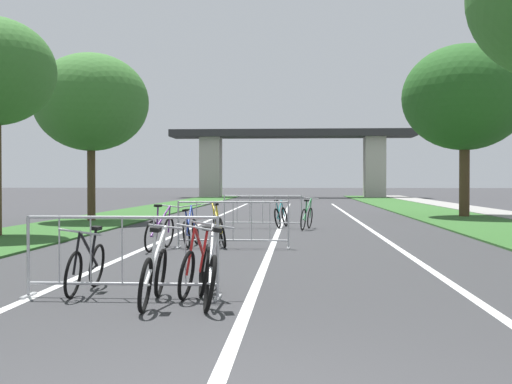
{
  "coord_description": "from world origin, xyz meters",
  "views": [
    {
      "loc": [
        0.6,
        -4.11,
        1.49
      ],
      "look_at": [
        -0.84,
        18.81,
        1.13
      ],
      "focal_mm": 47.6,
      "sensor_mm": 36.0,
      "label": 1
    }
  ],
  "objects_px": {
    "tree_right_oak_near": "(465,98)",
    "bicycle_yellow_8": "(219,229)",
    "crowd_barrier_second": "(233,225)",
    "bicycle_purple_4": "(160,232)",
    "bicycle_green_5": "(307,217)",
    "crowd_barrier_nearest": "(122,257)",
    "bicycle_black_0": "(86,266)",
    "bicycle_teal_3": "(281,216)",
    "bicycle_blue_6": "(191,231)",
    "bicycle_white_7": "(154,275)",
    "bicycle_silver_1": "(208,274)",
    "bicycle_red_2": "(198,267)",
    "crowd_barrier_third": "(263,212)",
    "tree_left_pine_far": "(91,102)"
  },
  "relations": [
    {
      "from": "crowd_barrier_nearest",
      "to": "bicycle_green_5",
      "type": "distance_m",
      "value": 12.8
    },
    {
      "from": "bicycle_teal_3",
      "to": "bicycle_green_5",
      "type": "relative_size",
      "value": 1.05
    },
    {
      "from": "bicycle_green_5",
      "to": "bicycle_yellow_8",
      "type": "relative_size",
      "value": 0.91
    },
    {
      "from": "tree_right_oak_near",
      "to": "bicycle_yellow_8",
      "type": "distance_m",
      "value": 16.22
    },
    {
      "from": "bicycle_yellow_8",
      "to": "tree_right_oak_near",
      "type": "bearing_deg",
      "value": 42.66
    },
    {
      "from": "bicycle_blue_6",
      "to": "tree_right_oak_near",
      "type": "bearing_deg",
      "value": 56.8
    },
    {
      "from": "crowd_barrier_third",
      "to": "bicycle_silver_1",
      "type": "xyz_separation_m",
      "value": [
        0.04,
        -13.32,
        -0.15
      ]
    },
    {
      "from": "tree_right_oak_near",
      "to": "bicycle_purple_4",
      "type": "height_order",
      "value": "tree_right_oak_near"
    },
    {
      "from": "crowd_barrier_third",
      "to": "bicycle_teal_3",
      "type": "distance_m",
      "value": 0.76
    },
    {
      "from": "bicycle_white_7",
      "to": "bicycle_yellow_8",
      "type": "xyz_separation_m",
      "value": [
        -0.09,
        7.48,
        0.03
      ]
    },
    {
      "from": "bicycle_yellow_8",
      "to": "crowd_barrier_nearest",
      "type": "bearing_deg",
      "value": -106.9
    },
    {
      "from": "crowd_barrier_third",
      "to": "bicycle_black_0",
      "type": "height_order",
      "value": "crowd_barrier_third"
    },
    {
      "from": "crowd_barrier_second",
      "to": "bicycle_purple_4",
      "type": "height_order",
      "value": "crowd_barrier_second"
    },
    {
      "from": "tree_left_pine_far",
      "to": "bicycle_green_5",
      "type": "xyz_separation_m",
      "value": [
        7.9,
        -3.51,
        -4.02
      ]
    },
    {
      "from": "bicycle_silver_1",
      "to": "bicycle_purple_4",
      "type": "relative_size",
      "value": 0.96
    },
    {
      "from": "tree_right_oak_near",
      "to": "bicycle_blue_6",
      "type": "height_order",
      "value": "tree_right_oak_near"
    },
    {
      "from": "bicycle_blue_6",
      "to": "tree_left_pine_far",
      "type": "bearing_deg",
      "value": 121.54
    },
    {
      "from": "bicycle_silver_1",
      "to": "tree_left_pine_far",
      "type": "bearing_deg",
      "value": 100.37
    },
    {
      "from": "bicycle_white_7",
      "to": "bicycle_purple_4",
      "type": "bearing_deg",
      "value": 98.79
    },
    {
      "from": "crowd_barrier_nearest",
      "to": "bicycle_purple_4",
      "type": "xyz_separation_m",
      "value": [
        -0.75,
        6.0,
        -0.14
      ]
    },
    {
      "from": "bicycle_purple_4",
      "to": "tree_left_pine_far",
      "type": "bearing_deg",
      "value": 123.21
    },
    {
      "from": "tree_left_pine_far",
      "to": "bicycle_red_2",
      "type": "bearing_deg",
      "value": -68.1
    },
    {
      "from": "tree_right_oak_near",
      "to": "crowd_barrier_nearest",
      "type": "xyz_separation_m",
      "value": [
        -9.09,
        -19.96,
        -4.42
      ]
    },
    {
      "from": "bicycle_black_0",
      "to": "bicycle_red_2",
      "type": "bearing_deg",
      "value": -179.84
    },
    {
      "from": "bicycle_yellow_8",
      "to": "crowd_barrier_second",
      "type": "bearing_deg",
      "value": -69.45
    },
    {
      "from": "crowd_barrier_nearest",
      "to": "crowd_barrier_second",
      "type": "xyz_separation_m",
      "value": [
        0.8,
        6.46,
        0.0
      ]
    },
    {
      "from": "bicycle_purple_4",
      "to": "bicycle_blue_6",
      "type": "bearing_deg",
      "value": 66.49
    },
    {
      "from": "bicycle_black_0",
      "to": "bicycle_teal_3",
      "type": "xyz_separation_m",
      "value": [
        2.27,
        13.02,
        0.01
      ]
    },
    {
      "from": "crowd_barrier_second",
      "to": "bicycle_purple_4",
      "type": "xyz_separation_m",
      "value": [
        -1.55,
        -0.46,
        -0.14
      ]
    },
    {
      "from": "bicycle_teal_3",
      "to": "bicycle_white_7",
      "type": "height_order",
      "value": "bicycle_white_7"
    },
    {
      "from": "bicycle_white_7",
      "to": "bicycle_teal_3",
      "type": "bearing_deg",
      "value": 82.94
    },
    {
      "from": "crowd_barrier_third",
      "to": "bicycle_white_7",
      "type": "height_order",
      "value": "crowd_barrier_third"
    },
    {
      "from": "bicycle_black_0",
      "to": "bicycle_silver_1",
      "type": "xyz_separation_m",
      "value": [
        1.74,
        -0.78,
        0.02
      ]
    },
    {
      "from": "bicycle_teal_3",
      "to": "bicycle_white_7",
      "type": "relative_size",
      "value": 1.0
    },
    {
      "from": "crowd_barrier_second",
      "to": "bicycle_white_7",
      "type": "relative_size",
      "value": 1.49
    },
    {
      "from": "bicycle_red_2",
      "to": "bicycle_teal_3",
      "type": "distance_m",
      "value": 13.05
    },
    {
      "from": "crowd_barrier_second",
      "to": "bicycle_white_7",
      "type": "height_order",
      "value": "crowd_barrier_second"
    },
    {
      "from": "tree_right_oak_near",
      "to": "bicycle_black_0",
      "type": "relative_size",
      "value": 4.47
    },
    {
      "from": "crowd_barrier_nearest",
      "to": "bicycle_green_5",
      "type": "bearing_deg",
      "value": 78.71
    },
    {
      "from": "tree_left_pine_far",
      "to": "bicycle_white_7",
      "type": "distance_m",
      "value": 18.01
    },
    {
      "from": "bicycle_purple_4",
      "to": "bicycle_yellow_8",
      "type": "xyz_separation_m",
      "value": [
        1.17,
        1.02,
        0.0
      ]
    },
    {
      "from": "bicycle_teal_3",
      "to": "tree_left_pine_far",
      "type": "bearing_deg",
      "value": 170.7
    },
    {
      "from": "crowd_barrier_nearest",
      "to": "bicycle_green_5",
      "type": "relative_size",
      "value": 1.56
    },
    {
      "from": "crowd_barrier_third",
      "to": "bicycle_silver_1",
      "type": "relative_size",
      "value": 1.49
    },
    {
      "from": "bicycle_teal_3",
      "to": "bicycle_blue_6",
      "type": "relative_size",
      "value": 1.02
    },
    {
      "from": "bicycle_green_5",
      "to": "bicycle_blue_6",
      "type": "xyz_separation_m",
      "value": [
        -2.72,
        -5.69,
        -0.03
      ]
    },
    {
      "from": "bicycle_red_2",
      "to": "bicycle_white_7",
      "type": "bearing_deg",
      "value": 69.93
    },
    {
      "from": "crowd_barrier_second",
      "to": "bicycle_green_5",
      "type": "height_order",
      "value": "crowd_barrier_second"
    },
    {
      "from": "bicycle_green_5",
      "to": "crowd_barrier_nearest",
      "type": "bearing_deg",
      "value": -88.35
    },
    {
      "from": "bicycle_silver_1",
      "to": "bicycle_black_0",
      "type": "bearing_deg",
      "value": 144.56
    }
  ]
}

